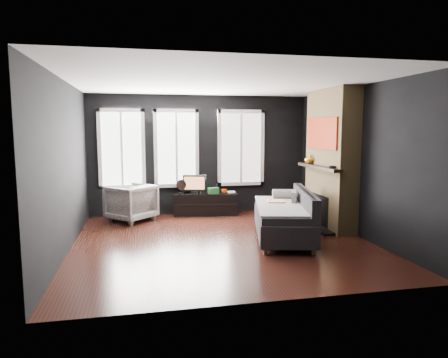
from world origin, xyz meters
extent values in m
plane|color=black|center=(0.00, 0.00, 0.00)|extent=(5.00, 5.00, 0.00)
plane|color=white|center=(0.00, 0.00, 2.70)|extent=(5.00, 5.00, 0.00)
cube|color=black|center=(0.00, 2.50, 1.35)|extent=(5.00, 0.02, 2.70)
cube|color=black|center=(-2.50, 0.00, 1.35)|extent=(0.02, 5.00, 2.70)
cube|color=black|center=(2.50, 0.00, 1.35)|extent=(0.02, 5.00, 2.70)
cube|color=gray|center=(1.39, 0.23, 0.63)|extent=(0.19, 0.34, 0.34)
imported|color=white|center=(-1.57, 1.95, 0.43)|extent=(1.14, 1.14, 0.85)
imported|color=#DD3A07|center=(0.48, 2.12, 0.56)|extent=(0.14, 0.11, 0.12)
imported|color=#B5A18D|center=(0.58, 2.23, 0.61)|extent=(0.18, 0.04, 0.24)
cube|color=#246A2F|center=(0.24, 2.17, 0.56)|extent=(0.26, 0.19, 0.13)
imported|color=gold|center=(2.05, 1.05, 1.33)|extent=(0.23, 0.24, 0.20)
cylinder|color=black|center=(2.05, 0.05, 1.25)|extent=(0.14, 0.14, 0.04)
camera|label=1|loc=(-1.33, -6.59, 1.92)|focal=32.00mm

